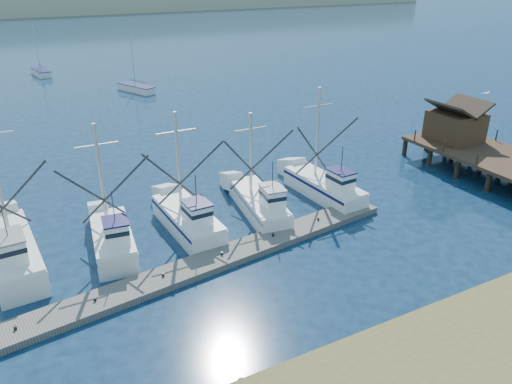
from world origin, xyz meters
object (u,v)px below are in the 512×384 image
sailboat_near (136,88)px  sailboat_far (41,73)px  timber_pier (486,145)px  floating_dock (179,274)px

sailboat_near → sailboat_far: bearing=96.7°
sailboat_far → timber_pier: bearing=-73.9°
floating_dock → sailboat_far: bearing=82.4°
timber_pier → sailboat_far: size_ratio=2.47×
timber_pier → sailboat_far: 70.22m
floating_dock → timber_pier: size_ratio=1.59×
floating_dock → sailboat_near: sailboat_near is taller
floating_dock → sailboat_near: (10.65, 47.86, 0.28)m
sailboat_near → floating_dock: bearing=-125.8°
timber_pier → floating_dock: bearing=-174.1°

